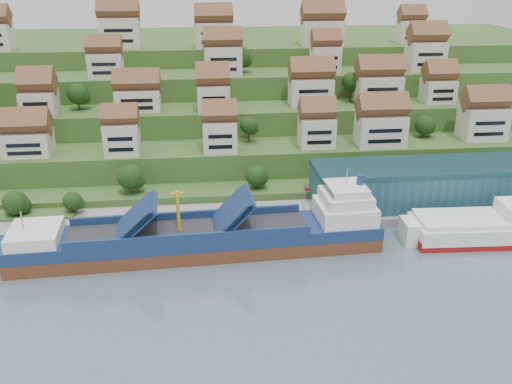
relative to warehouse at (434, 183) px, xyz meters
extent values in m
plane|color=slate|center=(-52.00, -17.00, -7.20)|extent=(300.00, 300.00, 0.00)
cube|color=gray|center=(-32.00, -2.00, -6.10)|extent=(180.00, 14.00, 2.20)
cube|color=#2D4C1E|center=(-52.00, 69.00, -5.20)|extent=(260.00, 128.00, 4.00)
cube|color=#2D4C1E|center=(-52.00, 74.00, -1.70)|extent=(260.00, 118.00, 11.00)
cube|color=#2D4C1E|center=(-52.00, 82.00, 1.80)|extent=(260.00, 102.00, 18.00)
cube|color=#2D4C1E|center=(-52.00, 90.00, 5.30)|extent=(260.00, 86.00, 25.00)
cube|color=#2D4C1E|center=(-52.00, 99.00, 8.30)|extent=(260.00, 68.00, 31.00)
cube|color=beige|center=(-101.92, 22.14, 6.83)|extent=(12.03, 8.57, 6.07)
cube|color=beige|center=(-77.47, 19.78, 7.95)|extent=(8.94, 7.03, 8.31)
cube|color=beige|center=(-52.00, 19.64, 7.95)|extent=(8.78, 7.62, 8.29)
cube|color=beige|center=(-25.57, 21.27, 7.77)|extent=(9.27, 7.73, 7.94)
cube|color=beige|center=(-8.01, 20.29, 8.00)|extent=(12.95, 8.26, 8.40)
cube|color=beige|center=(22.65, 23.20, 8.34)|extent=(12.22, 8.31, 9.08)
cube|color=beige|center=(-101.22, 36.09, 14.17)|extent=(9.24, 8.98, 6.73)
cube|color=beige|center=(-74.38, 38.07, 13.89)|extent=(12.63, 7.90, 6.19)
cube|color=beige|center=(-52.89, 35.32, 14.59)|extent=(9.11, 8.56, 7.57)
cube|color=beige|center=(-23.71, 40.15, 14.76)|extent=(12.45, 8.36, 7.93)
cube|color=beige|center=(-3.35, 39.22, 15.00)|extent=(13.14, 8.18, 8.40)
cube|color=beige|center=(15.25, 38.93, 14.27)|extent=(9.00, 8.04, 6.94)
cube|color=beige|center=(-84.72, 52.85, 21.46)|extent=(10.08, 7.30, 7.33)
cube|color=beige|center=(-49.07, 52.59, 22.21)|extent=(11.39, 7.79, 8.83)
cube|color=beige|center=(-16.68, 53.35, 21.94)|extent=(8.83, 7.14, 8.27)
cube|color=beige|center=(16.56, 54.66, 22.32)|extent=(11.46, 8.47, 9.04)
cube|color=beige|center=(-82.07, 72.63, 28.70)|extent=(13.07, 7.51, 9.79)
cube|color=beige|center=(-51.03, 70.44, 27.86)|extent=(12.14, 8.15, 8.12)
cube|color=beige|center=(-14.12, 71.36, 27.95)|extent=(13.79, 8.73, 8.30)
cube|color=beige|center=(18.37, 74.37, 27.65)|extent=(8.88, 7.05, 7.69)
ellipsoid|color=#1F4015|center=(-43.38, 9.11, 0.28)|extent=(5.51, 5.51, 5.51)
ellipsoid|color=#1F4015|center=(-74.86, 9.29, 1.13)|extent=(6.32, 6.32, 6.32)
ellipsoid|color=#1F4015|center=(6.93, 26.11, 7.36)|extent=(5.67, 5.67, 5.67)
ellipsoid|color=#1F4015|center=(-43.61, 26.66, 8.64)|extent=(4.85, 4.85, 4.85)
ellipsoid|color=#1F4015|center=(-10.85, 42.83, 16.99)|extent=(5.53, 5.53, 5.53)
ellipsoid|color=#1F4015|center=(-104.90, 42.38, 14.52)|extent=(4.80, 4.80, 4.80)
ellipsoid|color=#1F4015|center=(-91.63, 40.97, 15.44)|extent=(6.05, 6.05, 6.05)
ellipsoid|color=#1F4015|center=(-43.36, 56.21, 22.79)|extent=(6.68, 6.68, 6.68)
ellipsoid|color=#1F4015|center=(-16.32, 58.94, 23.28)|extent=(5.16, 5.16, 5.16)
ellipsoid|color=#1F4015|center=(-15.52, 56.97, 21.68)|extent=(5.21, 5.21, 5.21)
ellipsoid|color=#1F4015|center=(-100.90, 2.00, -1.56)|extent=(5.92, 5.92, 5.92)
ellipsoid|color=#1F4015|center=(-87.85, 2.00, -1.66)|extent=(4.56, 4.56, 4.56)
cube|color=#224F5D|center=(0.00, 0.00, 0.00)|extent=(60.00, 15.00, 10.00)
cylinder|color=gray|center=(-34.00, -7.00, -1.00)|extent=(0.16, 0.16, 8.00)
cube|color=maroon|center=(-33.40, -7.00, 2.60)|extent=(1.20, 0.05, 0.80)
cube|color=brown|center=(-58.46, -16.39, -6.20)|extent=(78.52, 15.56, 5.00)
cube|color=navy|center=(-58.46, -16.39, -2.90)|extent=(78.53, 15.68, 2.60)
cube|color=white|center=(-91.45, -17.90, -0.39)|extent=(10.52, 11.85, 2.60)
cube|color=#262628|center=(-60.46, -16.48, -1.60)|extent=(50.45, 12.48, 0.30)
cube|color=navy|center=(-71.45, -16.99, 1.81)|extent=(7.99, 11.38, 6.92)
cube|color=navy|center=(-51.46, -16.07, 1.81)|extent=(7.62, 11.36, 7.31)
cylinder|color=yellow|center=(-62.46, -16.58, 2.81)|extent=(0.73, 0.73, 9.01)
cube|color=white|center=(-26.47, -14.93, 0.31)|extent=(12.52, 11.94, 4.00)
cube|color=white|center=(-26.47, -14.93, 3.51)|extent=(10.46, 10.65, 2.50)
cube|color=white|center=(-26.47, -14.93, 5.61)|extent=(8.41, 9.36, 1.80)
cylinder|color=navy|center=(-23.47, -14.80, 7.51)|extent=(1.67, 1.67, 2.20)
cube|color=maroon|center=(5.03, -16.89, -6.57)|extent=(32.10, 12.96, 2.74)
cube|color=white|center=(5.03, -16.89, -4.25)|extent=(32.10, 13.08, 3.37)
cube|color=white|center=(5.03, -16.89, -2.14)|extent=(30.47, 11.73, 1.26)
camera|label=1|loc=(-57.80, -125.67, 51.29)|focal=40.00mm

